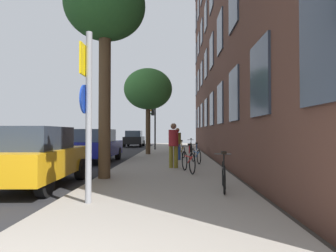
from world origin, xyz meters
name	(u,v)px	position (x,y,z in m)	size (l,w,h in m)	color
ground_plane	(111,158)	(-2.40, 15.00, 0.00)	(41.80, 41.80, 0.00)	#332D28
road_asphalt	(75,157)	(-4.50, 15.00, 0.01)	(7.00, 38.00, 0.01)	#232326
sidewalk	(171,157)	(1.10, 15.00, 0.06)	(4.20, 38.00, 0.12)	gray
sign_post	(88,106)	(-0.32, 3.66, 2.00)	(0.16, 0.60, 3.33)	gray
traffic_light	(154,119)	(-0.34, 21.03, 2.54)	(0.43, 0.24, 3.53)	black
tree_near	(105,10)	(-0.73, 6.68, 5.16)	(2.42, 2.42, 6.20)	#4C3823
tree_far	(148,89)	(-0.33, 16.25, 4.16)	(3.02, 3.02, 5.35)	#4C3823
bicycle_0	(224,175)	(2.53, 4.99, 0.48)	(0.42, 1.62, 0.92)	black
bicycle_1	(188,161)	(1.82, 7.99, 0.50)	(0.52, 1.63, 0.98)	black
bicycle_2	(196,155)	(2.29, 10.99, 0.48)	(0.47, 1.65, 0.91)	black
bicycle_3	(181,150)	(1.69, 13.99, 0.49)	(0.51, 1.62, 0.94)	black
bicycle_4	(191,147)	(2.38, 16.99, 0.50)	(0.42, 1.74, 0.97)	black
pedestrian_0	(174,142)	(1.31, 9.24, 1.10)	(0.54, 0.54, 1.71)	olive
pedestrian_1	(177,142)	(1.48, 12.53, 1.02)	(0.42, 0.42, 1.57)	navy
car_0	(35,156)	(-2.38, 5.79, 0.84)	(1.94, 4.05, 1.62)	orange
car_1	(96,145)	(-2.59, 12.50, 0.84)	(1.95, 4.07, 1.62)	navy
car_2	(134,139)	(-2.79, 27.41, 0.84)	(1.86, 3.98, 1.62)	black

